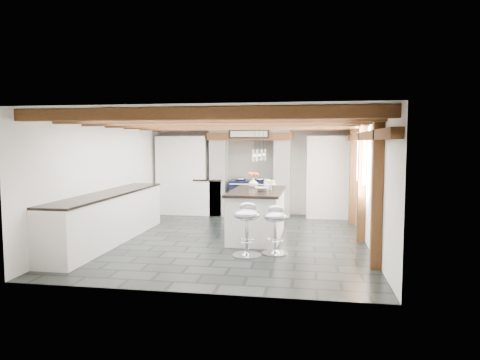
% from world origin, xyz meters
% --- Properties ---
extents(ground, '(6.00, 6.00, 0.00)m').
position_xyz_m(ground, '(0.00, 0.00, 0.00)').
color(ground, black).
rests_on(ground, ground).
extents(room_shell, '(6.00, 6.03, 6.00)m').
position_xyz_m(room_shell, '(-0.61, 1.42, 1.07)').
color(room_shell, white).
rests_on(room_shell, ground).
extents(range_cooker, '(1.00, 0.63, 0.99)m').
position_xyz_m(range_cooker, '(0.00, 2.68, 0.47)').
color(range_cooker, black).
rests_on(range_cooker, ground).
extents(kitchen_island, '(1.02, 1.90, 1.24)m').
position_xyz_m(kitchen_island, '(0.47, 0.19, 0.48)').
color(kitchen_island, white).
rests_on(kitchen_island, ground).
extents(bar_stool_near, '(0.45, 0.45, 0.80)m').
position_xyz_m(bar_stool_near, '(0.91, -1.00, 0.50)').
color(bar_stool_near, silver).
rests_on(bar_stool_near, ground).
extents(bar_stool_far, '(0.49, 0.49, 0.87)m').
position_xyz_m(bar_stool_far, '(0.47, -1.21, 0.54)').
color(bar_stool_far, silver).
rests_on(bar_stool_far, ground).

